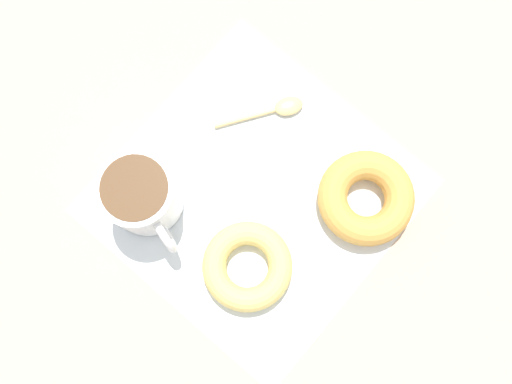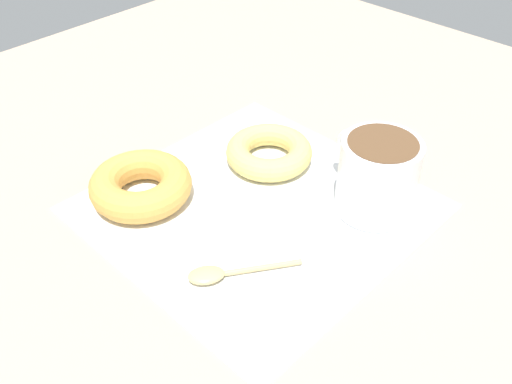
% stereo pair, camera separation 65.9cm
% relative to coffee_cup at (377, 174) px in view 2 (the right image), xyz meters
% --- Properties ---
extents(ground_plane, '(1.20, 1.20, 0.02)m').
position_rel_coffee_cup_xyz_m(ground_plane, '(0.09, -0.07, -0.06)').
color(ground_plane, tan).
extents(napkin, '(0.33, 0.33, 0.00)m').
position_rel_coffee_cup_xyz_m(napkin, '(0.09, -0.09, -0.05)').
color(napkin, white).
rests_on(napkin, ground_plane).
extents(coffee_cup, '(0.09, 0.12, 0.09)m').
position_rel_coffee_cup_xyz_m(coffee_cup, '(0.00, 0.00, 0.00)').
color(coffee_cup, white).
rests_on(coffee_cup, napkin).
extents(donut_near_cup, '(0.10, 0.10, 0.03)m').
position_rel_coffee_cup_xyz_m(donut_near_cup, '(0.02, -0.14, -0.03)').
color(donut_near_cup, '#E5C66B').
rests_on(donut_near_cup, napkin).
extents(donut_far, '(0.11, 0.11, 0.04)m').
position_rel_coffee_cup_xyz_m(donut_far, '(0.17, -0.20, -0.03)').
color(donut_far, gold).
rests_on(donut_far, napkin).
extents(spoon, '(0.10, 0.08, 0.01)m').
position_rel_coffee_cup_xyz_m(spoon, '(0.19, -0.05, -0.04)').
color(spoon, '#D8B772').
rests_on(spoon, napkin).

